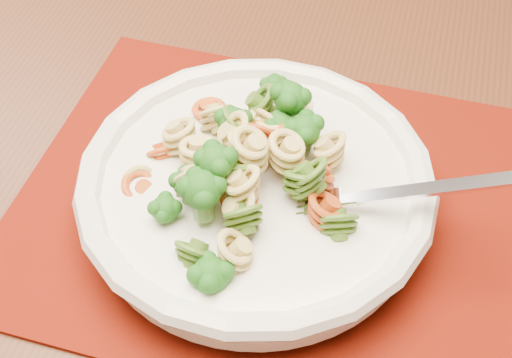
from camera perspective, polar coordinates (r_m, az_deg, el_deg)
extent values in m
cube|color=#4F2B1A|center=(1.39, -12.47, -13.00)|extent=(4.00, 4.00, 0.01)
cube|color=#4B2415|center=(0.62, -1.04, 1.73)|extent=(1.46, 1.25, 0.04)
cube|color=#640C04|center=(0.56, 2.31, -2.18)|extent=(0.51, 0.47, 0.00)
cylinder|color=white|center=(0.55, 0.00, -2.41)|extent=(0.11, 0.11, 0.01)
cylinder|color=white|center=(0.53, 0.00, -1.11)|extent=(0.25, 0.25, 0.03)
torus|color=white|center=(0.52, 0.00, -0.02)|extent=(0.27, 0.27, 0.02)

